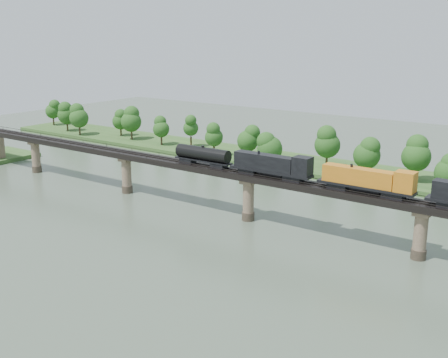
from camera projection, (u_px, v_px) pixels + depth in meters
The scene contains 6 objects.
ground at pixel (164, 261), 109.37m from camera, with size 400.00×400.00×0.00m, color #3C4C3C.
far_bank at pixel (344, 171), 175.98m from camera, with size 300.00×24.00×1.60m, color #2C4E1F.
bridge at pixel (248, 198), 131.55m from camera, with size 236.00×30.00×11.50m.
bridge_superstructure at pixel (249, 172), 129.93m from camera, with size 220.00×4.90×0.75m.
far_treeline at pixel (315, 145), 175.01m from camera, with size 289.06×17.54×13.60m.
freight_train at pixel (333, 175), 117.52m from camera, with size 82.12×3.20×5.65m.
Camera 1 is at (68.64, -75.80, 43.58)m, focal length 45.00 mm.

